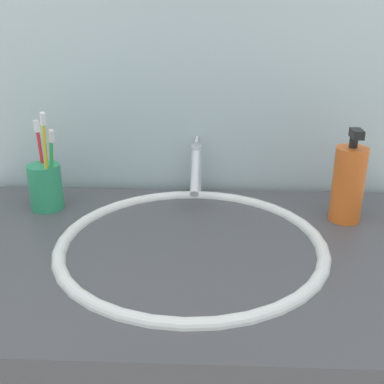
{
  "coord_description": "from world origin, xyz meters",
  "views": [
    {
      "loc": [
        0.05,
        -0.74,
        1.23
      ],
      "look_at": [
        0.02,
        0.05,
        0.92
      ],
      "focal_mm": 44.48,
      "sensor_mm": 36.0,
      "label": 1
    }
  ],
  "objects_px": {
    "faucet": "(196,170)",
    "soap_dispenser": "(348,183)",
    "toothbrush_yellow": "(46,157)",
    "toothbrush_cup": "(46,187)",
    "toothbrush_green": "(51,165)",
    "toothbrush_red": "(41,157)"
  },
  "relations": [
    {
      "from": "toothbrush_yellow",
      "to": "soap_dispenser",
      "type": "distance_m",
      "value": 0.6
    },
    {
      "from": "toothbrush_cup",
      "to": "soap_dispenser",
      "type": "bearing_deg",
      "value": -3.01
    },
    {
      "from": "toothbrush_cup",
      "to": "toothbrush_yellow",
      "type": "xyz_separation_m",
      "value": [
        0.02,
        -0.02,
        0.07
      ]
    },
    {
      "from": "soap_dispenser",
      "to": "faucet",
      "type": "bearing_deg",
      "value": 159.92
    },
    {
      "from": "faucet",
      "to": "toothbrush_red",
      "type": "relative_size",
      "value": 0.89
    },
    {
      "from": "faucet",
      "to": "soap_dispenser",
      "type": "distance_m",
      "value": 0.32
    },
    {
      "from": "toothbrush_cup",
      "to": "soap_dispenser",
      "type": "distance_m",
      "value": 0.61
    },
    {
      "from": "toothbrush_cup",
      "to": "toothbrush_red",
      "type": "relative_size",
      "value": 0.53
    },
    {
      "from": "faucet",
      "to": "soap_dispenser",
      "type": "relative_size",
      "value": 0.85
    },
    {
      "from": "toothbrush_cup",
      "to": "toothbrush_green",
      "type": "xyz_separation_m",
      "value": [
        0.02,
        -0.02,
        0.05
      ]
    },
    {
      "from": "toothbrush_cup",
      "to": "faucet",
      "type": "bearing_deg",
      "value": 14.05
    },
    {
      "from": "toothbrush_green",
      "to": "soap_dispenser",
      "type": "distance_m",
      "value": 0.59
    },
    {
      "from": "faucet",
      "to": "toothbrush_cup",
      "type": "xyz_separation_m",
      "value": [
        -0.31,
        -0.08,
        -0.02
      ]
    },
    {
      "from": "toothbrush_cup",
      "to": "toothbrush_red",
      "type": "xyz_separation_m",
      "value": [
        -0.01,
        0.01,
        0.06
      ]
    },
    {
      "from": "soap_dispenser",
      "to": "toothbrush_green",
      "type": "bearing_deg",
      "value": 178.67
    },
    {
      "from": "faucet",
      "to": "soap_dispenser",
      "type": "xyz_separation_m",
      "value": [
        0.3,
        -0.11,
        0.01
      ]
    },
    {
      "from": "faucet",
      "to": "toothbrush_green",
      "type": "xyz_separation_m",
      "value": [
        -0.29,
        -0.1,
        0.04
      ]
    },
    {
      "from": "toothbrush_cup",
      "to": "toothbrush_green",
      "type": "distance_m",
      "value": 0.06
    },
    {
      "from": "soap_dispenser",
      "to": "toothbrush_yellow",
      "type": "bearing_deg",
      "value": 179.28
    },
    {
      "from": "faucet",
      "to": "soap_dispenser",
      "type": "height_order",
      "value": "soap_dispenser"
    },
    {
      "from": "toothbrush_yellow",
      "to": "toothbrush_green",
      "type": "bearing_deg",
      "value": 38.45
    },
    {
      "from": "faucet",
      "to": "soap_dispenser",
      "type": "bearing_deg",
      "value": -20.08
    }
  ]
}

